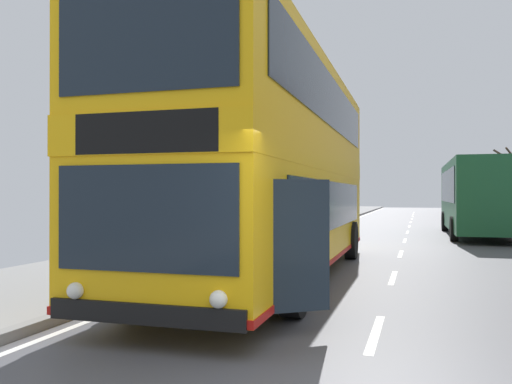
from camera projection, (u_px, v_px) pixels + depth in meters
name	position (u px, v px, depth m)	size (l,w,h in m)	color
double_decker_bus_main	(273.00, 167.00, 11.48)	(3.37, 11.62, 4.58)	#F4B20F
background_bus_far_lane	(477.00, 196.00, 22.99)	(2.73, 9.97, 3.20)	#19512D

